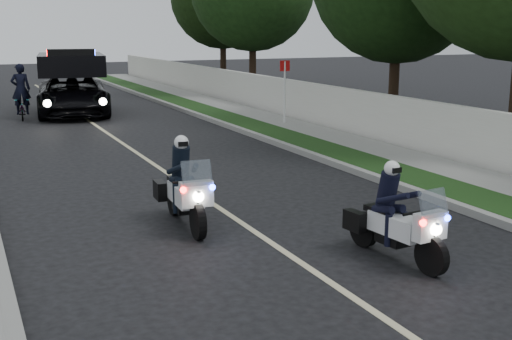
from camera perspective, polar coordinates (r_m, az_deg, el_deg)
The scene contains 16 objects.
ground at distance 9.02m, azimuth 7.20°, elevation -10.16°, with size 120.00×120.00×0.00m, color black.
curb_right at distance 19.37m, azimuth 1.99°, elevation 2.32°, with size 0.20×60.00×0.15m, color gray.
grass_verge at distance 19.69m, azimuth 3.81°, elevation 2.47°, with size 1.20×60.00×0.16m, color #193814.
sidewalk_right at distance 20.34m, azimuth 7.04°, elevation 2.72°, with size 1.40×60.00×0.16m, color gray.
property_wall at distance 20.78m, azimuth 9.45°, elevation 4.73°, with size 0.22×60.00×1.50m, color beige.
lane_marking at distance 17.96m, azimuth -9.80°, elevation 1.12°, with size 0.12×50.00×0.01m, color #BFB78C.
police_moto_left at distance 11.69m, azimuth -6.17°, elevation -4.84°, with size 0.66×1.89×1.61m, color silver, non-canonical shape.
police_moto_right at distance 10.21m, azimuth 11.89°, elevation -7.62°, with size 0.62×1.78×1.51m, color silver, non-canonical shape.
police_suv at distance 27.46m, azimuth -15.55°, elevation 4.68°, with size 2.68×5.80×2.82m, color black.
bicycle at distance 26.53m, azimuth -19.61°, elevation 4.16°, with size 0.54×1.53×0.80m, color black.
cyclist at distance 26.53m, azimuth -19.61°, elevation 4.16°, with size 0.69×0.46×1.91m, color black.
sign_post at distance 23.19m, azimuth 2.48°, elevation 3.79°, with size 0.37×0.37×2.39m, color #A90C16, non-canonical shape.
tree_right_b at distance 19.76m, azimuth 21.37°, elevation 1.45°, with size 6.94×6.94×11.56m, color #214316, non-canonical shape.
tree_right_c at distance 24.07m, azimuth 11.75°, elevation 3.85°, with size 6.06×6.06×10.11m, color #183510, non-canonical shape.
tree_right_d at distance 33.81m, azimuth -0.29°, elevation 6.49°, with size 6.20×6.20×10.34m, color #1C3E14, non-canonical shape.
tree_right_e at distance 39.38m, azimuth -2.85°, elevation 7.30°, with size 6.07×6.07×10.12m, color black, non-canonical shape.
Camera 1 is at (-4.46, -7.05, 3.44)m, focal length 45.96 mm.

